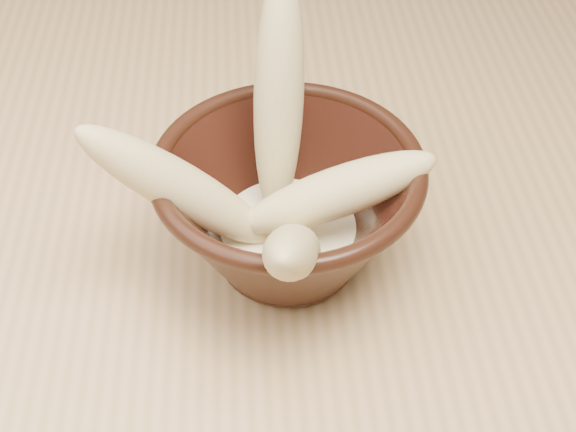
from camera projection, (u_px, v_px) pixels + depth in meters
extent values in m
cube|color=tan|center=(512.00, 207.00, 0.64)|extent=(1.20, 0.80, 0.04)
cylinder|color=tan|center=(16.00, 246.00, 1.12)|extent=(0.05, 0.05, 0.71)
cylinder|color=black|center=(288.00, 258.00, 0.57)|extent=(0.08, 0.08, 0.01)
cylinder|color=black|center=(288.00, 240.00, 0.56)|extent=(0.08, 0.08, 0.01)
torus|color=black|center=(288.00, 168.00, 0.51)|extent=(0.18, 0.18, 0.01)
cylinder|color=#FDF2CC|center=(288.00, 232.00, 0.55)|extent=(0.10, 0.10, 0.01)
ellipsoid|color=tan|center=(279.00, 98.00, 0.52)|extent=(0.05, 0.09, 0.17)
ellipsoid|color=tan|center=(180.00, 188.00, 0.50)|extent=(0.13, 0.04, 0.13)
ellipsoid|color=tan|center=(336.00, 193.00, 0.51)|extent=(0.14, 0.04, 0.08)
ellipsoid|color=tan|center=(293.00, 252.00, 0.47)|extent=(0.05, 0.12, 0.12)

